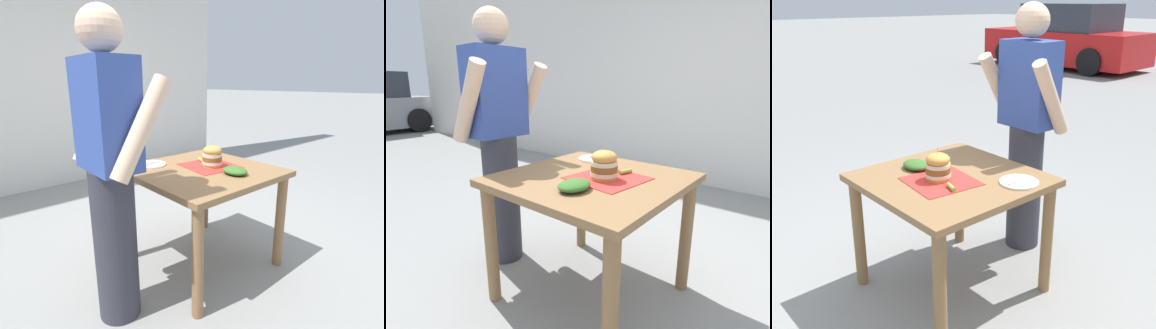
# 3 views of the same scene
# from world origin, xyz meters

# --- Properties ---
(ground_plane) EXTENTS (80.00, 80.00, 0.00)m
(ground_plane) POSITION_xyz_m (0.00, 0.00, 0.00)
(ground_plane) COLOR gray
(patio_table) EXTENTS (0.93, 0.93, 0.74)m
(patio_table) POSITION_xyz_m (0.00, 0.00, 0.62)
(patio_table) COLOR olive
(patio_table) RESTS_ON ground
(serving_paper) EXTENTS (0.40, 0.40, 0.00)m
(serving_paper) POSITION_xyz_m (0.02, -0.09, 0.74)
(serving_paper) COLOR red
(serving_paper) RESTS_ON patio_table
(sandwich) EXTENTS (0.15, 0.15, 0.19)m
(sandwich) POSITION_xyz_m (-0.01, -0.09, 0.82)
(sandwich) COLOR gold
(sandwich) RESTS_ON serving_paper
(pickle_spear) EXTENTS (0.09, 0.05, 0.02)m
(pickle_spear) POSITION_xyz_m (0.15, -0.12, 0.76)
(pickle_spear) COLOR #8EA83D
(pickle_spear) RESTS_ON serving_paper
(side_plate_with_forks) EXTENTS (0.22, 0.22, 0.02)m
(side_plate_with_forks) POSITION_xyz_m (0.32, 0.22, 0.75)
(side_plate_with_forks) COLOR white
(side_plate_with_forks) RESTS_ON patio_table
(side_salad) EXTENTS (0.18, 0.14, 0.05)m
(side_salad) POSITION_xyz_m (-0.24, -0.08, 0.77)
(side_salad) COLOR #386B28
(side_salad) RESTS_ON patio_table
(diner_across_table) EXTENTS (0.55, 0.35, 1.69)m
(diner_across_table) POSITION_xyz_m (-0.08, 0.73, 0.88)
(diner_across_table) COLOR #33333D
(diner_across_table) RESTS_ON ground
(parked_car_mid_block) EXTENTS (4.26, 1.96, 1.60)m
(parked_car_mid_block) POSITION_xyz_m (8.23, 8.75, 0.72)
(parked_car_mid_block) COLOR black
(parked_car_mid_block) RESTS_ON ground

